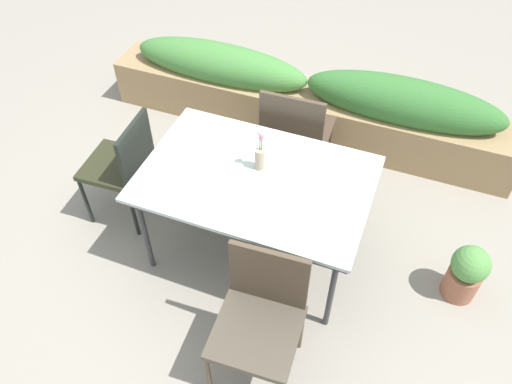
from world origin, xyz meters
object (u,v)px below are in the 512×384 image
Objects in this scene: potted_plant at (467,272)px; chair_end_left at (123,162)px; chair_far_side at (296,131)px; flower_vase at (260,155)px; dining_table at (256,182)px; planter_box at (308,100)px; chair_near_right at (261,313)px.

chair_end_left is at bearing -176.42° from potted_plant.
chair_far_side is 2.11× the size of potted_plant.
chair_end_left is 0.94× the size of chair_far_side.
chair_far_side is 3.18× the size of flower_vase.
dining_table is 1.46m from planter_box.
dining_table is at bearing -173.71° from potted_plant.
planter_box is (-0.06, 1.41, -0.36)m from dining_table.
chair_near_right is 0.95× the size of chair_far_side.
chair_far_side is 1.54m from potted_plant.
planter_box is (-0.06, 1.32, -0.52)m from flower_vase.
flower_vase is at bearing -88.35° from chair_end_left.
chair_far_side is 0.74m from flower_vase.
chair_far_side is at bearing -57.41° from chair_end_left.
chair_near_right is at bearing -80.76° from chair_far_side.
potted_plant is (1.41, 0.16, -0.47)m from dining_table.
chair_end_left is at bearing -175.15° from flower_vase.
chair_end_left reaches higher than potted_plant.
chair_far_side is 0.27× the size of planter_box.
chair_end_left is (-1.33, 0.76, 0.02)m from chair_near_right.
chair_far_side reaches higher than potted_plant.
planter_box is 1.94m from potted_plant.
dining_table is 1.62× the size of chair_end_left.
potted_plant is (1.09, 0.91, -0.28)m from chair_near_right.
planter_box is (-0.09, 0.66, -0.20)m from chair_far_side.
chair_near_right is at bearing -140.15° from potted_plant.
chair_near_right is at bearing -68.75° from flower_vase.
chair_near_right is 2.00× the size of potted_plant.
flower_vase reaches higher than chair_near_right.
chair_far_side reaches higher than planter_box.
chair_near_right is at bearing -122.93° from chair_end_left.
dining_table is 4.84× the size of flower_vase.
chair_end_left is at bearing -32.92° from chair_near_right.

